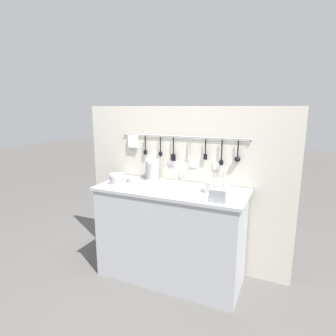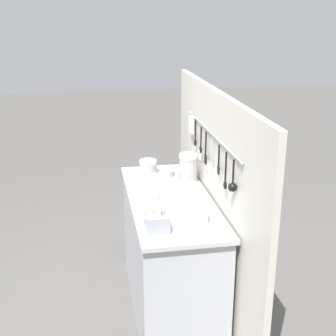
% 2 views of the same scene
% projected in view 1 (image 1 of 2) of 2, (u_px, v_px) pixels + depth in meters
% --- Properties ---
extents(ground_plane, '(20.00, 20.00, 0.00)m').
position_uv_depth(ground_plane, '(170.00, 276.00, 2.87)').
color(ground_plane, '#514F4C').
extents(counter, '(1.45, 0.59, 0.93)m').
position_uv_depth(counter, '(170.00, 234.00, 2.77)').
color(counter, '#ADAFB5').
rests_on(counter, ground).
extents(back_wall, '(2.25, 0.11, 1.70)m').
position_uv_depth(back_wall, '(183.00, 187.00, 2.98)').
color(back_wall, beige).
rests_on(back_wall, ground).
extents(bowl_stack_back_corner, '(0.14, 0.14, 0.23)m').
position_uv_depth(bowl_stack_back_corner, '(153.00, 170.00, 2.94)').
color(bowl_stack_back_corner, white).
rests_on(bowl_stack_back_corner, counter).
extents(bowl_stack_tall_left, '(0.14, 0.14, 0.11)m').
position_uv_depth(bowl_stack_tall_left, '(117.00, 179.00, 2.80)').
color(bowl_stack_tall_left, white).
rests_on(bowl_stack_tall_left, counter).
extents(plate_stack, '(0.23, 0.23, 0.11)m').
position_uv_depth(plate_stack, '(217.00, 187.00, 2.54)').
color(plate_stack, white).
rests_on(plate_stack, counter).
extents(steel_mixing_bowl, '(0.12, 0.12, 0.04)m').
position_uv_depth(steel_mixing_bowl, '(132.00, 180.00, 2.91)').
color(steel_mixing_bowl, '#93969E').
rests_on(steel_mixing_bowl, counter).
extents(cutlery_caddy, '(0.14, 0.14, 0.26)m').
position_uv_depth(cutlery_caddy, '(219.00, 194.00, 2.31)').
color(cutlery_caddy, '#93969E').
rests_on(cutlery_caddy, counter).
extents(cup_front_right, '(0.04, 0.04, 0.05)m').
position_uv_depth(cup_front_right, '(205.00, 200.00, 2.28)').
color(cup_front_right, white).
rests_on(cup_front_right, counter).
extents(cup_centre, '(0.04, 0.04, 0.05)m').
position_uv_depth(cup_centre, '(158.00, 191.00, 2.50)').
color(cup_centre, white).
rests_on(cup_centre, counter).
extents(cup_back_left, '(0.04, 0.04, 0.05)m').
position_uv_depth(cup_back_left, '(182.00, 185.00, 2.71)').
color(cup_back_left, white).
rests_on(cup_back_left, counter).
extents(cup_edge_near, '(0.04, 0.04, 0.05)m').
position_uv_depth(cup_edge_near, '(231.00, 195.00, 2.40)').
color(cup_edge_near, white).
rests_on(cup_edge_near, counter).
extents(cup_beside_plates, '(0.04, 0.04, 0.05)m').
position_uv_depth(cup_beside_plates, '(163.00, 181.00, 2.84)').
color(cup_beside_plates, white).
rests_on(cup_beside_plates, counter).
extents(cup_by_caddy, '(0.04, 0.04, 0.05)m').
position_uv_depth(cup_by_caddy, '(152.00, 181.00, 2.84)').
color(cup_by_caddy, white).
rests_on(cup_by_caddy, counter).
extents(cup_front_left, '(0.04, 0.04, 0.05)m').
position_uv_depth(cup_front_left, '(197.00, 194.00, 2.43)').
color(cup_front_left, white).
rests_on(cup_front_left, counter).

